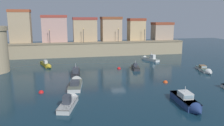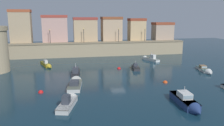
{
  "view_description": "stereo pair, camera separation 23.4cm",
  "coord_description": "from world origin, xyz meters",
  "px_view_note": "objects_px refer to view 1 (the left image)",
  "views": [
    {
      "loc": [
        -9.0,
        -38.49,
        10.71
      ],
      "look_at": [
        0.0,
        5.75,
        1.43
      ],
      "focal_mm": 36.64,
      "sensor_mm": 36.0,
      "label": 1
    },
    {
      "loc": [
        -8.77,
        -38.53,
        10.71
      ],
      "look_at": [
        0.0,
        5.75,
        1.43
      ],
      "focal_mm": 36.64,
      "sensor_mm": 36.0,
      "label": 2
    }
  ],
  "objects_px": {
    "quay_lamp_3": "(145,33)",
    "moored_boat_1": "(188,102)",
    "moored_boat_3": "(149,58)",
    "mooring_buoy_0": "(41,93)",
    "mooring_buoy_2": "(165,83)",
    "quay_lamp_0": "(49,34)",
    "quay_lamp_1": "(83,33)",
    "mooring_buoy_1": "(119,69)",
    "moored_boat_0": "(46,65)",
    "moored_boat_4": "(76,71)",
    "moored_boat_8": "(135,67)",
    "moored_boat_6": "(76,83)",
    "moored_boat_5": "(205,70)",
    "quay_lamp_2": "(118,33)",
    "moored_boat_7": "(70,101)"
  },
  "relations": [
    {
      "from": "moored_boat_0",
      "to": "quay_lamp_2",
      "type": "bearing_deg",
      "value": 102.66
    },
    {
      "from": "quay_lamp_0",
      "to": "quay_lamp_1",
      "type": "distance_m",
      "value": 8.74
    },
    {
      "from": "quay_lamp_0",
      "to": "moored_boat_1",
      "type": "bearing_deg",
      "value": -64.24
    },
    {
      "from": "moored_boat_6",
      "to": "mooring_buoy_1",
      "type": "bearing_deg",
      "value": -35.59
    },
    {
      "from": "moored_boat_8",
      "to": "moored_boat_1",
      "type": "bearing_deg",
      "value": -171.62
    },
    {
      "from": "mooring_buoy_0",
      "to": "mooring_buoy_2",
      "type": "height_order",
      "value": "mooring_buoy_2"
    },
    {
      "from": "moored_boat_3",
      "to": "moored_boat_6",
      "type": "bearing_deg",
      "value": 111.68
    },
    {
      "from": "moored_boat_7",
      "to": "mooring_buoy_2",
      "type": "xyz_separation_m",
      "value": [
        15.58,
        6.46,
        -0.42
      ]
    },
    {
      "from": "moored_boat_7",
      "to": "moored_boat_8",
      "type": "relative_size",
      "value": 1.34
    },
    {
      "from": "moored_boat_0",
      "to": "moored_boat_3",
      "type": "relative_size",
      "value": 1.16
    },
    {
      "from": "mooring_buoy_1",
      "to": "moored_boat_3",
      "type": "bearing_deg",
      "value": 39.32
    },
    {
      "from": "moored_boat_6",
      "to": "mooring_buoy_0",
      "type": "bearing_deg",
      "value": 123.11
    },
    {
      "from": "moored_boat_3",
      "to": "moored_boat_5",
      "type": "height_order",
      "value": "moored_boat_3"
    },
    {
      "from": "quay_lamp_2",
      "to": "quay_lamp_3",
      "type": "xyz_separation_m",
      "value": [
        7.58,
        0.0,
        -0.03
      ]
    },
    {
      "from": "moored_boat_0",
      "to": "moored_boat_1",
      "type": "bearing_deg",
      "value": 16.74
    },
    {
      "from": "moored_boat_5",
      "to": "mooring_buoy_0",
      "type": "relative_size",
      "value": 8.91
    },
    {
      "from": "moored_boat_8",
      "to": "moored_boat_5",
      "type": "bearing_deg",
      "value": -105.03
    },
    {
      "from": "quay_lamp_0",
      "to": "moored_boat_5",
      "type": "bearing_deg",
      "value": -36.07
    },
    {
      "from": "quay_lamp_0",
      "to": "moored_boat_6",
      "type": "relative_size",
      "value": 0.53
    },
    {
      "from": "moored_boat_0",
      "to": "moored_boat_7",
      "type": "distance_m",
      "value": 23.72
    },
    {
      "from": "quay_lamp_1",
      "to": "quay_lamp_2",
      "type": "relative_size",
      "value": 1.04
    },
    {
      "from": "quay_lamp_3",
      "to": "moored_boat_0",
      "type": "relative_size",
      "value": 0.52
    },
    {
      "from": "mooring_buoy_1",
      "to": "quay_lamp_0",
      "type": "bearing_deg",
      "value": 131.56
    },
    {
      "from": "moored_boat_4",
      "to": "mooring_buoy_2",
      "type": "distance_m",
      "value": 16.84
    },
    {
      "from": "moored_boat_6",
      "to": "mooring_buoy_2",
      "type": "distance_m",
      "value": 14.55
    },
    {
      "from": "moored_boat_5",
      "to": "moored_boat_6",
      "type": "xyz_separation_m",
      "value": [
        -25.35,
        -4.19,
        0.1
      ]
    },
    {
      "from": "moored_boat_0",
      "to": "moored_boat_8",
      "type": "height_order",
      "value": "moored_boat_8"
    },
    {
      "from": "moored_boat_1",
      "to": "moored_boat_6",
      "type": "relative_size",
      "value": 1.02
    },
    {
      "from": "quay_lamp_0",
      "to": "moored_boat_7",
      "type": "xyz_separation_m",
      "value": [
        4.24,
        -34.23,
        -5.74
      ]
    },
    {
      "from": "moored_boat_0",
      "to": "moored_boat_8",
      "type": "xyz_separation_m",
      "value": [
        18.24,
        -6.07,
        0.02
      ]
    },
    {
      "from": "moored_boat_4",
      "to": "moored_boat_8",
      "type": "bearing_deg",
      "value": -78.19
    },
    {
      "from": "moored_boat_1",
      "to": "mooring_buoy_2",
      "type": "distance_m",
      "value": 10.08
    },
    {
      "from": "quay_lamp_1",
      "to": "mooring_buoy_2",
      "type": "distance_m",
      "value": 30.55
    },
    {
      "from": "moored_boat_0",
      "to": "moored_boat_4",
      "type": "xyz_separation_m",
      "value": [
        6.0,
        -7.63,
        0.06
      ]
    },
    {
      "from": "moored_boat_3",
      "to": "mooring_buoy_1",
      "type": "distance_m",
      "value": 12.22
    },
    {
      "from": "quay_lamp_0",
      "to": "moored_boat_3",
      "type": "bearing_deg",
      "value": -20.0
    },
    {
      "from": "quay_lamp_3",
      "to": "moored_boat_1",
      "type": "bearing_deg",
      "value": -101.46
    },
    {
      "from": "quay_lamp_0",
      "to": "moored_boat_7",
      "type": "height_order",
      "value": "quay_lamp_0"
    },
    {
      "from": "mooring_buoy_0",
      "to": "quay_lamp_1",
      "type": "bearing_deg",
      "value": 73.79
    },
    {
      "from": "mooring_buoy_2",
      "to": "moored_boat_0",
      "type": "bearing_deg",
      "value": 140.08
    },
    {
      "from": "moored_boat_1",
      "to": "mooring_buoy_0",
      "type": "relative_size",
      "value": 9.4
    },
    {
      "from": "moored_boat_7",
      "to": "moored_boat_8",
      "type": "distance_m",
      "value": 22.01
    },
    {
      "from": "moored_boat_4",
      "to": "moored_boat_6",
      "type": "relative_size",
      "value": 1.02
    },
    {
      "from": "moored_boat_6",
      "to": "moored_boat_8",
      "type": "height_order",
      "value": "moored_boat_8"
    },
    {
      "from": "moored_boat_5",
      "to": "moored_boat_3",
      "type": "bearing_deg",
      "value": -141.69
    },
    {
      "from": "quay_lamp_0",
      "to": "mooring_buoy_1",
      "type": "distance_m",
      "value": 22.89
    },
    {
      "from": "quay_lamp_3",
      "to": "moored_boat_3",
      "type": "distance_m",
      "value": 10.62
    },
    {
      "from": "moored_boat_5",
      "to": "mooring_buoy_1",
      "type": "relative_size",
      "value": 8.67
    },
    {
      "from": "moored_boat_5",
      "to": "moored_boat_8",
      "type": "relative_size",
      "value": 1.42
    },
    {
      "from": "quay_lamp_1",
      "to": "quay_lamp_2",
      "type": "height_order",
      "value": "quay_lamp_1"
    }
  ]
}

